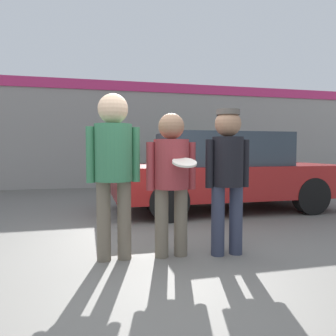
{
  "coord_description": "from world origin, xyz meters",
  "views": [
    {
      "loc": [
        -0.52,
        -3.37,
        1.2
      ],
      "look_at": [
        0.38,
        0.27,
        0.98
      ],
      "focal_mm": 35.0,
      "sensor_mm": 36.0,
      "label": 1
    }
  ],
  "objects": [
    {
      "name": "storefront_building",
      "position": [
        0.0,
        7.08,
        1.69
      ],
      "size": [
        24.0,
        0.22,
        3.32
      ],
      "color": "gray",
      "rests_on": "ground"
    },
    {
      "name": "person_left",
      "position": [
        -0.25,
        0.15,
        1.09
      ],
      "size": [
        0.57,
        0.4,
        1.78
      ],
      "color": "#665B4C",
      "rests_on": "ground"
    },
    {
      "name": "shrub",
      "position": [
        2.61,
        6.11,
        0.78
      ],
      "size": [
        1.56,
        1.56,
        1.56
      ],
      "color": "#285B2D",
      "rests_on": "ground"
    },
    {
      "name": "ground_plane",
      "position": [
        0.0,
        0.0,
        0.0
      ],
      "size": [
        56.0,
        56.0,
        0.0
      ],
      "primitive_type": "plane",
      "color": "#66635E"
    },
    {
      "name": "parked_car_near",
      "position": [
        2.09,
        2.64,
        0.76
      ],
      "size": [
        4.36,
        1.91,
        1.51
      ],
      "color": "maroon",
      "rests_on": "ground"
    },
    {
      "name": "person_right",
      "position": [
        1.01,
        0.02,
        0.98
      ],
      "size": [
        0.52,
        0.35,
        1.64
      ],
      "color": "#2D3347",
      "rests_on": "ground"
    },
    {
      "name": "person_middle_with_frisbee",
      "position": [
        0.38,
        0.11,
        0.95
      ],
      "size": [
        0.56,
        0.59,
        1.59
      ],
      "color": "#665B4C",
      "rests_on": "ground"
    }
  ]
}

